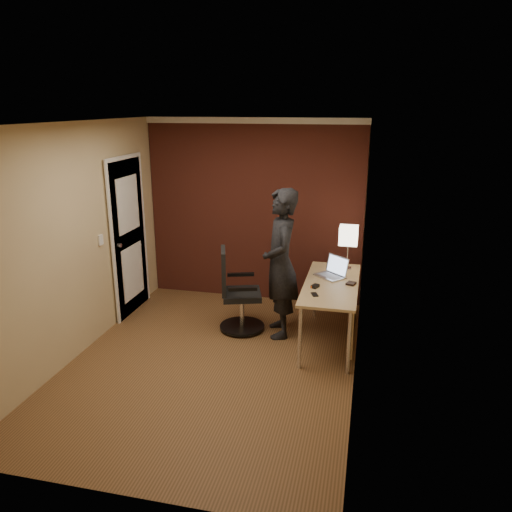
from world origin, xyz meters
name	(u,v)px	position (x,y,z in m)	size (l,w,h in m)	color
room	(227,208)	(-0.27, 1.54, 1.37)	(4.00, 4.00, 4.00)	brown
desk	(337,294)	(1.25, 0.75, 0.60)	(0.60, 1.50, 0.73)	tan
desk_lamp	(348,236)	(1.32, 1.30, 1.15)	(0.22, 0.22, 0.54)	silver
laptop	(333,271)	(1.18, 0.99, 0.79)	(0.42, 0.41, 0.23)	silver
mouse	(315,286)	(1.02, 0.56, 0.75)	(0.06, 0.10, 0.03)	black
phone	(315,294)	(1.04, 0.33, 0.73)	(0.06, 0.12, 0.01)	black
wallet	(351,283)	(1.40, 0.75, 0.74)	(0.09, 0.11, 0.02)	black
office_chair	(237,296)	(0.05, 0.82, 0.45)	(0.57, 0.63, 1.01)	black
person	(281,264)	(0.58, 0.84, 0.88)	(0.64, 0.42, 1.77)	black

